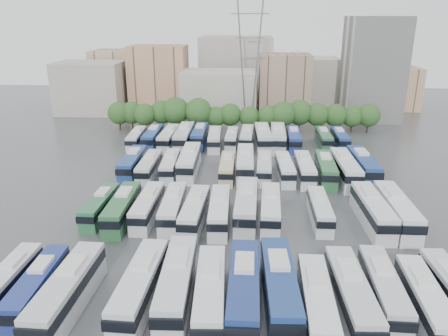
# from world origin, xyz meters

# --- Properties ---
(ground) EXTENTS (220.00, 220.00, 0.00)m
(ground) POSITION_xyz_m (0.00, 0.00, 0.00)
(ground) COLOR #424447
(ground) RESTS_ON ground
(tree_line) EXTENTS (64.17, 7.63, 8.13)m
(tree_line) POSITION_xyz_m (-0.87, 42.10, 4.29)
(tree_line) COLOR black
(tree_line) RESTS_ON ground
(city_buildings) EXTENTS (102.00, 35.00, 20.00)m
(city_buildings) POSITION_xyz_m (-7.46, 71.86, 7.87)
(city_buildings) COLOR #9E998E
(city_buildings) RESTS_ON ground
(apartment_tower) EXTENTS (14.00, 14.00, 26.00)m
(apartment_tower) POSITION_xyz_m (34.00, 58.00, 13.00)
(apartment_tower) COLOR silver
(apartment_tower) RESTS_ON ground
(electricity_pylon) EXTENTS (9.00, 6.91, 33.83)m
(electricity_pylon) POSITION_xyz_m (2.00, 50.00, 18.66)
(electricity_pylon) COLOR slate
(electricity_pylon) RESTS_ON ground
(bus_r0_s0) EXTENTS (2.44, 10.83, 3.39)m
(bus_r0_s0) POSITION_xyz_m (-21.56, -23.30, 1.67)
(bus_r0_s0) COLOR silver
(bus_r0_s0) RESTS_ON ground
(bus_r0_s1) EXTENTS (2.66, 11.22, 3.50)m
(bus_r0_s1) POSITION_xyz_m (-18.25, -24.05, 1.72)
(bus_r0_s1) COLOR navy
(bus_r0_s1) RESTS_ON ground
(bus_r0_s2) EXTENTS (3.33, 13.16, 4.10)m
(bus_r0_s2) POSITION_xyz_m (-14.86, -25.03, 2.01)
(bus_r0_s2) COLOR silver
(bus_r0_s2) RESTS_ON ground
(bus_r0_s4) EXTENTS (3.35, 12.92, 4.02)m
(bus_r0_s4) POSITION_xyz_m (-8.27, -23.81, 1.97)
(bus_r0_s4) COLOR silver
(bus_r0_s4) RESTS_ON ground
(bus_r0_s5) EXTENTS (3.17, 13.17, 4.11)m
(bus_r0_s5) POSITION_xyz_m (-4.85, -23.20, 2.02)
(bus_r0_s5) COLOR silver
(bus_r0_s5) RESTS_ON ground
(bus_r0_s6) EXTENTS (3.21, 12.54, 3.90)m
(bus_r0_s6) POSITION_xyz_m (-1.53, -24.50, 1.92)
(bus_r0_s6) COLOR silver
(bus_r0_s6) RESTS_ON ground
(bus_r0_s7) EXTENTS (3.08, 13.33, 4.17)m
(bus_r0_s7) POSITION_xyz_m (1.60, -23.96, 2.05)
(bus_r0_s7) COLOR navy
(bus_r0_s7) RESTS_ON ground
(bus_r0_s8) EXTENTS (3.35, 13.53, 4.22)m
(bus_r0_s8) POSITION_xyz_m (4.97, -23.41, 2.07)
(bus_r0_s8) COLOR navy
(bus_r0_s8) RESTS_ON ground
(bus_r0_s9) EXTENTS (3.01, 12.17, 3.79)m
(bus_r0_s9) POSITION_xyz_m (8.20, -25.39, 1.86)
(bus_r0_s9) COLOR white
(bus_r0_s9) RESTS_ON ground
(bus_r0_s10) EXTENTS (3.04, 12.67, 3.96)m
(bus_r0_s10) POSITION_xyz_m (11.53, -24.11, 1.94)
(bus_r0_s10) COLOR silver
(bus_r0_s10) RESTS_ON ground
(bus_r0_s11) EXTENTS (3.03, 11.88, 3.70)m
(bus_r0_s11) POSITION_xyz_m (14.80, -22.90, 1.82)
(bus_r0_s11) COLOR silver
(bus_r0_s11) RESTS_ON ground
(bus_r0_s12) EXTENTS (3.04, 11.67, 3.63)m
(bus_r0_s12) POSITION_xyz_m (18.10, -24.48, 1.78)
(bus_r0_s12) COLOR white
(bus_r0_s12) RESTS_ON ground
(bus_r1_s1) EXTENTS (2.66, 10.87, 3.39)m
(bus_r1_s1) POSITION_xyz_m (-18.23, -5.18, 1.67)
(bus_r1_s1) COLOR #2D6941
(bus_r1_s1) RESTS_ON ground
(bus_r1_s2) EXTENTS (2.80, 12.20, 3.82)m
(bus_r1_s2) POSITION_xyz_m (-14.89, -6.21, 1.87)
(bus_r1_s2) COLOR #2A6337
(bus_r1_s2) RESTS_ON ground
(bus_r1_s3) EXTENTS (2.75, 11.59, 3.62)m
(bus_r1_s3) POSITION_xyz_m (-11.64, -5.28, 1.78)
(bus_r1_s3) COLOR silver
(bus_r1_s3) RESTS_ON ground
(bus_r1_s4) EXTENTS (2.79, 11.73, 3.67)m
(bus_r1_s4) POSITION_xyz_m (-8.17, -5.45, 1.80)
(bus_r1_s4) COLOR silver
(bus_r1_s4) RESTS_ON ground
(bus_r1_s5) EXTENTS (3.16, 11.96, 3.72)m
(bus_r1_s5) POSITION_xyz_m (-5.07, -6.61, 1.82)
(bus_r1_s5) COLOR silver
(bus_r1_s5) RESTS_ON ground
(bus_r1_s6) EXTENTS (2.74, 11.81, 3.69)m
(bus_r1_s6) POSITION_xyz_m (-1.81, -6.26, 1.81)
(bus_r1_s6) COLOR silver
(bus_r1_s6) RESTS_ON ground
(bus_r1_s7) EXTENTS (3.35, 13.30, 4.14)m
(bus_r1_s7) POSITION_xyz_m (1.74, -4.74, 2.03)
(bus_r1_s7) COLOR silver
(bus_r1_s7) RESTS_ON ground
(bus_r1_s8) EXTENTS (3.13, 11.92, 3.71)m
(bus_r1_s8) POSITION_xyz_m (4.99, -5.08, 1.82)
(bus_r1_s8) COLOR silver
(bus_r1_s8) RESTS_ON ground
(bus_r1_s10) EXTENTS (2.48, 10.82, 3.39)m
(bus_r1_s10) POSITION_xyz_m (11.60, -4.95, 1.66)
(bus_r1_s10) COLOR silver
(bus_r1_s10) RESTS_ON ground
(bus_r1_s12) EXTENTS (3.15, 13.14, 4.10)m
(bus_r1_s12) POSITION_xyz_m (18.38, -5.48, 2.01)
(bus_r1_s12) COLOR silver
(bus_r1_s12) RESTS_ON ground
(bus_r1_s13) EXTENTS (3.00, 13.40, 4.20)m
(bus_r1_s13) POSITION_xyz_m (21.49, -5.42, 2.06)
(bus_r1_s13) COLOR white
(bus_r1_s13) RESTS_ON ground
(bus_r2_s1) EXTENTS (2.90, 12.38, 3.87)m
(bus_r2_s1) POSITION_xyz_m (-18.17, 12.31, 1.90)
(bus_r2_s1) COLOR navy
(bus_r2_s1) RESTS_ON ground
(bus_r2_s2) EXTENTS (2.54, 11.61, 3.64)m
(bus_r2_s2) POSITION_xyz_m (-14.92, 10.85, 1.79)
(bus_r2_s2) COLOR silver
(bus_r2_s2) RESTS_ON ground
(bus_r2_s3) EXTENTS (2.97, 11.35, 3.53)m
(bus_r2_s3) POSITION_xyz_m (-11.48, 11.91, 1.73)
(bus_r2_s3) COLOR silver
(bus_r2_s3) RESTS_ON ground
(bus_r2_s4) EXTENTS (3.06, 13.49, 4.22)m
(bus_r2_s4) POSITION_xyz_m (-8.30, 13.12, 2.07)
(bus_r2_s4) COLOR silver
(bus_r2_s4) RESTS_ON ground
(bus_r2_s6) EXTENTS (2.44, 11.07, 3.47)m
(bus_r2_s6) POSITION_xyz_m (-1.56, 11.16, 1.70)
(bus_r2_s6) COLOR #CCBB8C
(bus_r2_s6) RESTS_ON ground
(bus_r2_s7) EXTENTS (2.89, 13.23, 4.15)m
(bus_r2_s7) POSITION_xyz_m (1.48, 13.05, 2.04)
(bus_r2_s7) COLOR silver
(bus_r2_s7) RESTS_ON ground
(bus_r2_s8) EXTENTS (2.95, 11.32, 3.52)m
(bus_r2_s8) POSITION_xyz_m (4.75, 11.77, 1.73)
(bus_r2_s8) COLOR silver
(bus_r2_s8) RESTS_ON ground
(bus_r2_s9) EXTENTS (2.87, 11.33, 3.53)m
(bus_r2_s9) POSITION_xyz_m (8.21, 11.26, 1.73)
(bus_r2_s9) COLOR silver
(bus_r2_s9) RESTS_ON ground
(bus_r2_s10) EXTENTS (2.62, 11.90, 3.73)m
(bus_r2_s10) POSITION_xyz_m (11.51, 11.10, 1.83)
(bus_r2_s10) COLOR silver
(bus_r2_s10) RESTS_ON ground
(bus_r2_s11) EXTENTS (3.29, 12.45, 3.87)m
(bus_r2_s11) POSITION_xyz_m (15.02, 11.09, 1.90)
(bus_r2_s11) COLOR #2C6639
(bus_r2_s11) RESTS_ON ground
(bus_r2_s12) EXTENTS (3.04, 13.64, 4.27)m
(bus_r2_s12) POSITION_xyz_m (18.18, 10.78, 2.10)
(bus_r2_s12) COLOR silver
(bus_r2_s12) RESTS_ON ground
(bus_r2_s13) EXTENTS (3.14, 13.47, 4.21)m
(bus_r2_s13) POSITION_xyz_m (21.55, 12.63, 2.07)
(bus_r2_s13) COLOR navy
(bus_r2_s13) RESTS_ON ground
(bus_r3_s0) EXTENTS (2.81, 11.13, 3.47)m
(bus_r3_s0) POSITION_xyz_m (-21.60, 29.08, 1.70)
(bus_r3_s0) COLOR silver
(bus_r3_s0) RESTS_ON ground
(bus_r3_s1) EXTENTS (2.66, 12.04, 3.78)m
(bus_r3_s1) POSITION_xyz_m (-18.20, 29.64, 1.85)
(bus_r3_s1) COLOR navy
(bus_r3_s1) RESTS_ON ground
(bus_r3_s2) EXTENTS (3.09, 12.44, 3.88)m
(bus_r3_s2) POSITION_xyz_m (-14.69, 29.11, 1.90)
(bus_r3_s2) COLOR silver
(bus_r3_s2) RESTS_ON ground
(bus_r3_s3) EXTENTS (2.98, 13.61, 4.27)m
(bus_r3_s3) POSITION_xyz_m (-11.50, 29.34, 2.10)
(bus_r3_s3) COLOR silver
(bus_r3_s3) RESTS_ON ground
(bus_r3_s4) EXTENTS (2.81, 12.54, 3.93)m
(bus_r3_s4) POSITION_xyz_m (-8.37, 30.92, 1.93)
(bus_r3_s4) COLOR navy
(bus_r3_s4) RESTS_ON ground
(bus_r3_s5) EXTENTS (2.95, 11.73, 3.65)m
(bus_r3_s5) POSITION_xyz_m (-5.02, 28.97, 1.79)
(bus_r3_s5) COLOR silver
(bus_r3_s5) RESTS_ON ground
(bus_r3_s6) EXTENTS (2.65, 10.83, 3.38)m
(bus_r3_s6) POSITION_xyz_m (-1.47, 30.05, 1.66)
(bus_r3_s6) COLOR silver
(bus_r3_s6) RESTS_ON ground
(bus_r3_s7) EXTENTS (3.08, 11.77, 3.66)m
(bus_r3_s7) POSITION_xyz_m (1.72, 30.73, 1.80)
(bus_r3_s7) COLOR silver
(bus_r3_s7) RESTS_ON ground
(bus_r3_s8) EXTENTS (3.48, 13.73, 4.28)m
(bus_r3_s8) POSITION_xyz_m (5.06, 29.64, 2.10)
(bus_r3_s8) COLOR silver
(bus_r3_s8) RESTS_ON ground
(bus_r3_s9) EXTENTS (3.55, 13.79, 4.29)m
(bus_r3_s9) POSITION_xyz_m (8.22, 29.82, 2.11)
(bus_r3_s9) COLOR silver
(bus_r3_s9) RESTS_ON ground
(bus_r3_s10) EXTENTS (3.03, 12.01, 3.74)m
(bus_r3_s10) POSITION_xyz_m (11.50, 29.87, 1.84)
(bus_r3_s10) COLOR navy
(bus_r3_s10) RESTS_ON ground
(bus_r3_s12) EXTENTS (2.53, 11.01, 3.45)m
(bus_r3_s12) POSITION_xyz_m (17.98, 31.16, 1.69)
(bus_r3_s12) COLOR #2B663F
(bus_r3_s12) RESTS_ON ground
(bus_r3_s13) EXTENTS (2.55, 11.10, 3.47)m
(bus_r3_s13) POSITION_xyz_m (21.30, 31.06, 1.71)
(bus_r3_s13) COLOR navy
(bus_r3_s13) RESTS_ON ground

